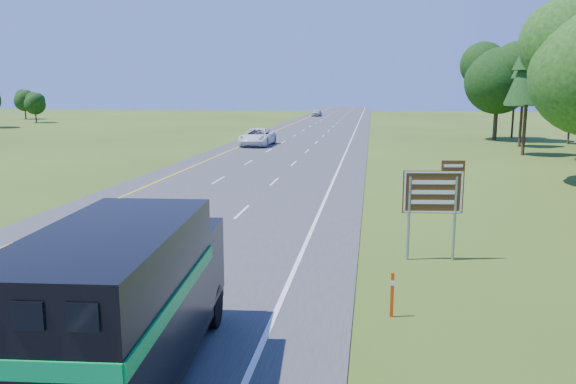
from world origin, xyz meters
name	(u,v)px	position (x,y,z in m)	size (l,w,h in m)	color
road	(292,148)	(0.00, 50.00, 0.02)	(15.00, 260.00, 0.04)	#38383A
lane_markings	(292,148)	(0.00, 50.00, 0.04)	(11.15, 260.00, 0.01)	yellow
horse_truck	(126,302)	(3.37, 3.95, 1.85)	(2.98, 7.79, 3.38)	black
white_suv	(258,137)	(-3.87, 51.62, 0.93)	(2.94, 6.38, 1.77)	white
far_car	(317,113)	(-4.11, 116.86, 0.80)	(1.81, 4.49, 1.53)	#B5B5BD
exit_sign	(434,196)	(9.99, 13.63, 2.24)	(2.03, 0.30, 3.45)	gray
delineator	(392,293)	(8.49, 8.42, 0.64)	(0.10, 0.05, 1.19)	red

